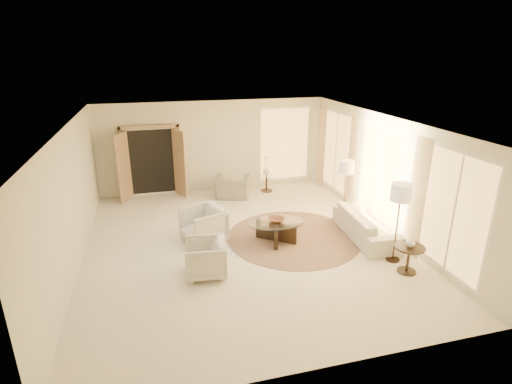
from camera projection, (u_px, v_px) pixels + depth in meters
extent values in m
cube|color=#F2E6CE|center=(244.00, 244.00, 9.21)|extent=(7.00, 8.00, 0.02)
cube|color=white|center=(242.00, 123.00, 8.27)|extent=(7.00, 8.00, 0.02)
cube|color=beige|center=(214.00, 146.00, 12.38)|extent=(7.00, 0.04, 2.80)
cube|color=beige|center=(314.00, 284.00, 5.10)|extent=(7.00, 0.04, 2.80)
cube|color=beige|center=(71.00, 201.00, 7.89)|extent=(0.04, 8.00, 2.80)
cube|color=beige|center=(385.00, 175.00, 9.58)|extent=(0.04, 8.00, 2.80)
cube|color=tan|center=(152.00, 161.00, 11.93)|extent=(1.80, 0.12, 2.16)
cube|color=tan|center=(124.00, 167.00, 11.51)|extent=(0.35, 0.66, 2.00)
cube|color=tan|center=(180.00, 164.00, 11.89)|extent=(0.35, 0.66, 2.00)
cylinder|color=#493327|center=(294.00, 237.00, 9.54)|extent=(3.59, 3.59, 0.01)
imported|color=beige|center=(366.00, 225.00, 9.44)|extent=(1.00, 2.22, 0.63)
imported|color=beige|center=(204.00, 223.00, 9.20)|extent=(1.06, 1.09, 0.90)
imported|color=beige|center=(205.00, 257.00, 7.82)|extent=(0.81, 0.86, 0.80)
imported|color=gray|center=(233.00, 184.00, 11.99)|extent=(1.15, 0.93, 0.87)
cube|color=black|center=(276.00, 232.00, 9.29)|extent=(0.84, 0.68, 0.44)
cube|color=black|center=(276.00, 232.00, 9.29)|extent=(0.39, 0.97, 0.44)
cylinder|color=white|center=(276.00, 222.00, 9.20)|extent=(1.65, 1.65, 0.02)
cylinder|color=black|center=(406.00, 271.00, 8.05)|extent=(0.38, 0.38, 0.03)
cylinder|color=black|center=(408.00, 260.00, 7.96)|extent=(0.06, 0.06, 0.53)
cylinder|color=black|center=(410.00, 247.00, 7.87)|extent=(0.60, 0.60, 0.03)
cylinder|color=#302018|center=(266.00, 190.00, 12.67)|extent=(0.38, 0.38, 0.03)
cylinder|color=#302018|center=(266.00, 183.00, 12.58)|extent=(0.06, 0.06, 0.53)
cylinder|color=white|center=(266.00, 174.00, 12.49)|extent=(0.49, 0.49, 0.03)
cylinder|color=#302018|center=(343.00, 217.00, 10.63)|extent=(0.27, 0.27, 0.03)
cylinder|color=#302018|center=(345.00, 194.00, 10.41)|extent=(0.03, 0.03, 1.34)
cylinder|color=beige|center=(347.00, 167.00, 10.16)|extent=(0.38, 0.38, 0.33)
cylinder|color=#302018|center=(393.00, 259.00, 8.50)|extent=(0.29, 0.29, 0.03)
cylinder|color=#302018|center=(397.00, 229.00, 8.26)|extent=(0.03, 0.03, 1.45)
cylinder|color=beige|center=(401.00, 192.00, 7.99)|extent=(0.41, 0.41, 0.35)
imported|color=brown|center=(276.00, 220.00, 9.19)|extent=(0.46, 0.46, 0.09)
imported|color=silver|center=(411.00, 242.00, 7.83)|extent=(0.23, 0.23, 0.19)
imported|color=silver|center=(267.00, 170.00, 12.45)|extent=(0.27, 0.27, 0.23)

